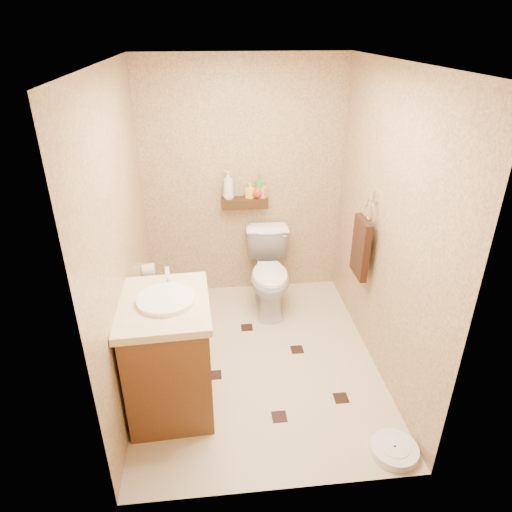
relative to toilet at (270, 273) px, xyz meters
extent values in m
plane|color=beige|center=(-0.22, -0.83, -0.39)|extent=(2.50, 2.50, 0.00)
cube|color=tan|center=(-0.22, 0.42, 0.81)|extent=(2.00, 0.04, 2.40)
cube|color=tan|center=(-0.22, -2.08, 0.81)|extent=(2.00, 0.04, 2.40)
cube|color=tan|center=(-1.22, -0.83, 0.81)|extent=(0.04, 2.50, 2.40)
cube|color=tan|center=(0.78, -0.83, 0.81)|extent=(0.04, 2.50, 2.40)
cube|color=white|center=(-0.22, -0.83, 2.01)|extent=(2.00, 2.50, 0.02)
cube|color=#3D2510|center=(-0.22, 0.34, 0.63)|extent=(0.46, 0.14, 0.10)
cube|color=black|center=(-0.59, -0.99, -0.39)|extent=(0.11, 0.11, 0.01)
cube|color=black|center=(0.15, -0.74, -0.39)|extent=(0.11, 0.11, 0.01)
cube|color=black|center=(-0.13, -1.50, -0.39)|extent=(0.11, 0.11, 0.01)
cube|color=black|center=(-0.75, -0.29, -0.39)|extent=(0.11, 0.11, 0.01)
cube|color=black|center=(0.38, -1.36, -0.39)|extent=(0.11, 0.11, 0.01)
cube|color=black|center=(-0.27, -0.36, -0.39)|extent=(0.11, 0.11, 0.01)
imported|color=white|center=(0.00, 0.00, 0.00)|extent=(0.47, 0.78, 0.78)
cube|color=brown|center=(-0.92, -1.26, 0.04)|extent=(0.61, 0.74, 0.87)
cube|color=beige|center=(-0.92, -1.26, 0.51)|extent=(0.66, 0.79, 0.06)
cylinder|color=white|center=(-0.89, -1.26, 0.54)|extent=(0.40, 0.40, 0.06)
cylinder|color=silver|center=(-0.89, -1.02, 0.61)|extent=(0.03, 0.03, 0.13)
cylinder|color=white|center=(0.60, -1.90, -0.36)|extent=(0.41, 0.41, 0.06)
cylinder|color=white|center=(0.60, -1.90, -0.33)|extent=(0.19, 0.19, 0.01)
cylinder|color=#1B6C63|center=(-0.92, -0.19, -0.33)|extent=(0.11, 0.11, 0.12)
cylinder|color=white|center=(-0.92, -0.19, -0.11)|extent=(0.02, 0.02, 0.34)
sphere|color=white|center=(-0.92, -0.19, 0.05)|extent=(0.08, 0.08, 0.08)
cube|color=silver|center=(0.77, -0.58, 0.99)|extent=(0.03, 0.06, 0.08)
torus|color=silver|center=(0.73, -0.58, 0.87)|extent=(0.02, 0.19, 0.19)
cube|color=#371B10|center=(0.69, -0.58, 0.53)|extent=(0.06, 0.30, 0.52)
cylinder|color=white|center=(-1.16, -0.18, 0.21)|extent=(0.11, 0.11, 0.11)
cylinder|color=silver|center=(-1.20, -0.18, 0.27)|extent=(0.04, 0.02, 0.02)
imported|color=silver|center=(-0.37, 0.34, 0.82)|extent=(0.15, 0.15, 0.28)
imported|color=yellow|center=(-0.16, 0.34, 0.76)|extent=(0.10, 0.10, 0.15)
imported|color=red|center=(-0.09, 0.34, 0.76)|extent=(0.15, 0.15, 0.15)
imported|color=green|center=(-0.07, 0.34, 0.79)|extent=(0.11, 0.11, 0.23)
imported|color=#E7914D|center=(-0.04, 0.34, 0.76)|extent=(0.11, 0.11, 0.17)
camera|label=1|loc=(-0.57, -3.94, 2.24)|focal=32.00mm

